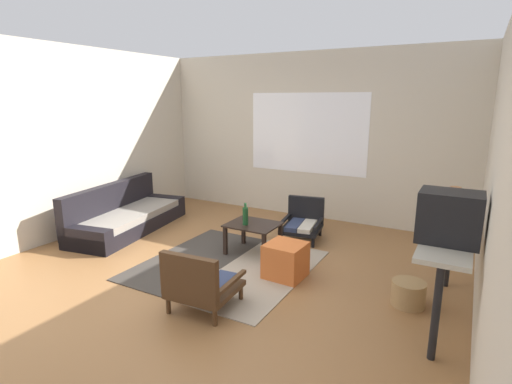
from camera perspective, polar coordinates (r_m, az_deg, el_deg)
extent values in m
plane|color=olive|center=(4.42, -8.31, -13.15)|extent=(7.80, 7.80, 0.00)
cube|color=beige|center=(6.67, 7.53, 7.95)|extent=(5.60, 0.12, 2.70)
cube|color=white|center=(6.61, 7.34, 8.40)|extent=(2.02, 0.01, 1.30)
cube|color=beige|center=(3.48, 32.07, 1.15)|extent=(0.12, 6.60, 2.70)
cube|color=beige|center=(6.18, -27.13, 6.19)|extent=(0.12, 6.60, 2.70)
cube|color=#38332D|center=(5.11, -8.68, -9.34)|extent=(0.94, 1.98, 0.01)
cube|color=gray|center=(4.64, 0.78, -11.64)|extent=(0.94, 1.98, 0.01)
cube|color=black|center=(6.35, -17.67, -4.34)|extent=(1.10, 2.14, 0.21)
cube|color=gray|center=(6.29, -17.55, -3.04)|extent=(0.97, 1.94, 0.10)
cube|color=black|center=(6.47, -20.13, -1.48)|extent=(0.49, 2.03, 0.60)
cube|color=black|center=(7.06, -13.24, -1.80)|extent=(0.78, 0.31, 0.32)
cube|color=black|center=(5.66, -23.33, -6.34)|extent=(0.78, 0.31, 0.32)
cube|color=black|center=(5.08, -0.43, -4.70)|extent=(0.64, 0.53, 0.02)
cube|color=black|center=(5.46, -1.82, -5.61)|extent=(0.04, 0.04, 0.38)
cube|color=black|center=(5.21, 3.51, -6.58)|extent=(0.04, 0.04, 0.38)
cube|color=black|center=(5.10, -4.45, -7.04)|extent=(0.04, 0.04, 0.38)
cube|color=black|center=(4.83, 1.15, -8.18)|extent=(0.04, 0.04, 0.38)
cylinder|color=black|center=(5.43, 8.23, -7.23)|extent=(0.04, 0.04, 0.14)
cylinder|color=black|center=(5.53, 3.67, -6.74)|extent=(0.04, 0.04, 0.14)
cylinder|color=black|center=(5.90, 9.24, -5.58)|extent=(0.04, 0.04, 0.14)
cylinder|color=black|center=(5.99, 5.04, -5.16)|extent=(0.04, 0.04, 0.14)
cube|color=black|center=(5.68, 6.57, -5.27)|extent=(0.61, 0.66, 0.05)
cube|color=beige|center=(5.62, 7.46, -4.89)|extent=(0.26, 0.55, 0.06)
cube|color=#2D3856|center=(5.66, 5.63, -4.71)|extent=(0.26, 0.55, 0.06)
cube|color=black|center=(5.86, 7.23, -2.48)|extent=(0.53, 0.15, 0.38)
cube|color=black|center=(5.60, 9.03, -4.39)|extent=(0.14, 0.59, 0.04)
cube|color=black|center=(5.70, 4.23, -3.93)|extent=(0.14, 0.59, 0.04)
cylinder|color=#472D19|center=(4.29, -8.34, -12.85)|extent=(0.04, 0.04, 0.16)
cylinder|color=#472D19|center=(4.07, -2.20, -14.28)|extent=(0.04, 0.04, 0.16)
cylinder|color=#472D19|center=(3.93, -12.52, -15.67)|extent=(0.04, 0.04, 0.16)
cylinder|color=#472D19|center=(3.68, -5.96, -17.55)|extent=(0.04, 0.04, 0.16)
cube|color=#472D19|center=(3.93, -7.30, -13.70)|extent=(0.63, 0.63, 0.05)
cube|color=silver|center=(3.97, -8.44, -12.56)|extent=(0.23, 0.54, 0.06)
cube|color=#2D3856|center=(3.88, -5.85, -13.18)|extent=(0.23, 0.54, 0.06)
cube|color=#472D19|center=(3.64, -9.66, -12.09)|extent=(0.59, 0.11, 0.41)
cube|color=#472D19|center=(4.02, -10.69, -11.38)|extent=(0.09, 0.59, 0.04)
cube|color=#472D19|center=(3.76, -3.75, -13.01)|extent=(0.09, 0.59, 0.04)
cube|color=#D1662D|center=(4.50, 4.29, -9.81)|extent=(0.43, 0.43, 0.40)
cube|color=#B2AD9E|center=(3.88, 26.02, -5.57)|extent=(0.40, 1.52, 0.04)
cylinder|color=black|center=(3.39, 24.51, -15.64)|extent=(0.06, 0.06, 0.77)
cylinder|color=black|center=(4.68, 26.07, -7.76)|extent=(0.06, 0.06, 0.77)
cube|color=black|center=(3.58, 26.14, -3.26)|extent=(0.48, 0.35, 0.42)
cube|color=black|center=(3.59, 22.49, -2.52)|extent=(0.01, 0.28, 0.30)
cylinder|color=#A87047|center=(4.24, 26.55, -2.28)|extent=(0.21, 0.21, 0.22)
cylinder|color=#A87047|center=(4.20, 26.79, -0.08)|extent=(0.10, 0.10, 0.11)
cylinder|color=#194723|center=(5.01, -1.54, -3.51)|extent=(0.07, 0.07, 0.22)
cylinder|color=#194723|center=(4.97, -1.55, -1.95)|extent=(0.03, 0.03, 0.06)
cylinder|color=#9E7A4C|center=(4.22, 21.12, -13.49)|extent=(0.32, 0.32, 0.24)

